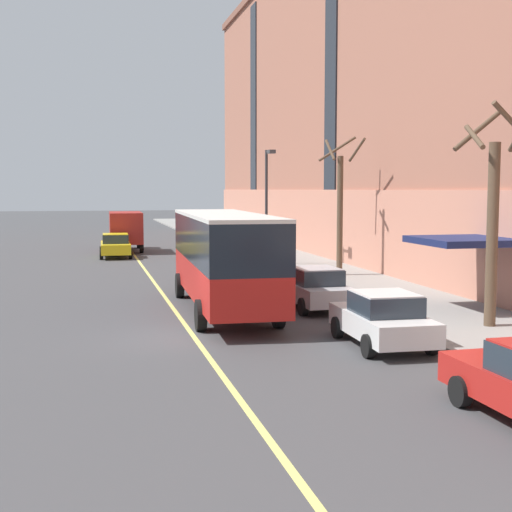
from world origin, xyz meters
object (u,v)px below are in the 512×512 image
street_lamp (267,194)px  box_truck (125,229)px  parked_car_white_1 (383,319)px  street_tree_far_uptown (340,205)px  parked_car_champagne_6 (202,238)px  parked_car_navy_0 (247,259)px  parked_car_white_2 (222,248)px  street_tree_mid_block (493,213)px  taxi_cab (115,245)px  parked_car_silver_5 (315,288)px  city_bus (224,255)px

street_lamp → box_truck: bearing=121.1°
parked_car_white_1 → street_tree_far_uptown: (4.24, 15.15, 2.87)m
parked_car_champagne_6 → box_truck: size_ratio=0.71×
parked_car_navy_0 → box_truck: 16.27m
parked_car_white_2 → street_lamp: 5.89m
parked_car_navy_0 → parked_car_white_2: bearing=89.1°
parked_car_white_2 → street_tree_mid_block: street_tree_mid_block is taller
taxi_cab → street_tree_far_uptown: 17.34m
parked_car_champagne_6 → taxi_cab: 8.40m
parked_car_silver_5 → street_lamp: bearing=82.7°
parked_car_navy_0 → street_tree_far_uptown: street_tree_far_uptown is taller
parked_car_white_2 → parked_car_champagne_6: same height
parked_car_white_1 → parked_car_silver_5: size_ratio=0.99×
parked_car_white_1 → street_lamp: bearing=84.7°
parked_car_white_1 → parked_car_champagne_6: bearing=89.6°
box_truck → taxi_cab: (-0.89, -4.33, -0.84)m
street_tree_mid_block → street_tree_far_uptown: 13.79m
parked_car_navy_0 → parked_car_white_2: same height
parked_car_white_2 → street_tree_far_uptown: bearing=-68.1°
parked_car_white_1 → parked_car_silver_5: 6.48m
city_bus → parked_car_white_2: size_ratio=2.52×
street_lamp → parked_car_white_2: bearing=111.4°
parked_car_white_2 → box_truck: 9.52m
city_bus → parked_car_navy_0: 11.58m
box_truck → street_tree_far_uptown: (9.65, -17.79, 2.02)m
parked_car_silver_5 → taxi_cab: (-6.39, 22.14, 0.00)m
parked_car_champagne_6 → street_tree_far_uptown: (4.02, -18.77, 2.86)m
street_tree_far_uptown → parked_car_navy_0: bearing=149.3°
parked_car_navy_0 → street_lamp: (1.88, 3.15, 3.38)m
parked_car_navy_0 → street_lamp: 4.99m
city_bus → street_lamp: bearing=69.7°
parked_car_silver_5 → box_truck: bearing=101.7°
parked_car_white_2 → box_truck: (-5.58, 7.67, 0.85)m
taxi_cab → parked_car_navy_0: bearing=-60.0°
street_lamp → parked_car_navy_0: bearing=-120.9°
city_bus → street_lamp: (5.23, 14.16, 2.09)m
parked_car_white_2 → taxi_cab: bearing=152.6°
parked_car_silver_5 → parked_car_champagne_6: bearing=89.7°
city_bus → box_truck: size_ratio=1.63×
city_bus → taxi_cab: bearing=97.8°
parked_car_navy_0 → parked_car_silver_5: (0.05, -11.16, -0.00)m
parked_car_white_2 → parked_car_silver_5: same height
parked_car_navy_0 → parked_car_silver_5: size_ratio=1.05×
taxi_cab → street_tree_far_uptown: size_ratio=0.65×
parked_car_navy_0 → street_tree_mid_block: size_ratio=0.66×
city_bus → street_tree_mid_block: size_ratio=1.62×
parked_car_champagne_6 → street_lamp: bearing=-82.6°
street_lamp → street_tree_far_uptown: bearing=-67.7°
city_bus → box_truck: city_bus is taller
parked_car_navy_0 → taxi_cab: size_ratio=1.00×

